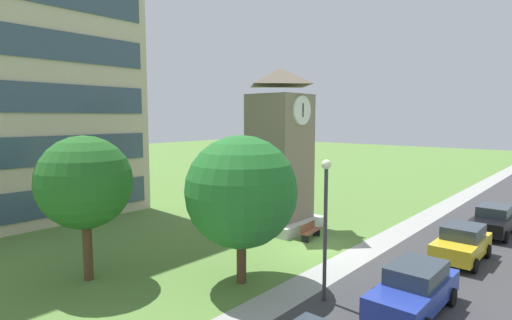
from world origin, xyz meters
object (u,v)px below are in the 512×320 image
Objects in this scene: tree_streetside at (241,192)px; parked_car_yellow at (462,243)px; park_bench at (310,231)px; tree_near_tower at (85,183)px; parked_car_blue at (414,288)px; street_lamp at (326,213)px; parked_car_black at (494,220)px; clock_tower at (280,157)px.

tree_streetside is 1.48× the size of parked_car_yellow.
park_bench is at bearing 9.56° from tree_streetside.
tree_near_tower is 1.32× the size of parked_car_blue.
parked_car_black is (13.96, -2.99, -2.48)m from street_lamp.
parked_car_yellow is at bearing -85.48° from clock_tower.
tree_streetside reaches higher than park_bench.
clock_tower is 1.60× the size of tree_streetside.
street_lamp is at bearing -143.07° from park_bench.
tree_streetside is at bearing 156.19° from parked_car_black.
tree_streetside reaches higher than street_lamp.
clock_tower is 4.97m from park_bench.
clock_tower is 10.94m from parked_car_yellow.
parked_car_blue is at bearing -123.20° from park_bench.
tree_near_tower is at bearing 138.38° from parked_car_yellow.
parked_car_yellow is at bearing -41.62° from tree_near_tower.
street_lamp is 9.86m from tree_near_tower.
parked_car_yellow is (0.82, -10.33, -3.51)m from clock_tower.
tree_streetside is (-0.75, 3.50, 0.48)m from street_lamp.
tree_streetside is at bearing 102.08° from street_lamp.
parked_car_blue and parked_car_yellow have the same top height.
parked_car_blue is at bearing -72.11° from tree_streetside.
parked_car_black is at bearing -23.81° from tree_streetside.
street_lamp is 1.15× the size of parked_car_blue.
clock_tower reaches higher than parked_car_yellow.
park_bench is at bearing 36.93° from street_lamp.
parked_car_yellow is (8.77, -6.24, -2.96)m from tree_streetside.
tree_streetside is (-6.98, -1.17, 3.35)m from park_bench.
parked_car_blue and parked_car_black have the same top height.
tree_near_tower reaches higher than parked_car_blue.
street_lamp is 14.49m from parked_car_black.
park_bench is (-0.98, -2.91, -3.90)m from clock_tower.
street_lamp is (-6.23, -4.68, 2.88)m from park_bench.
street_lamp is 1.28× the size of parked_car_yellow.
parked_car_yellow is at bearing -35.42° from tree_streetside.
parked_car_yellow and parked_car_black have the same top height.
parked_car_yellow is at bearing 0.98° from parked_car_blue.
street_lamp is 0.87× the size of tree_streetside.
street_lamp is at bearing -77.92° from tree_streetside.
street_lamp reaches higher than parked_car_blue.
parked_car_blue is 12.66m from parked_car_black.
parked_car_blue is at bearing -119.48° from clock_tower.
clock_tower reaches higher than park_bench.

